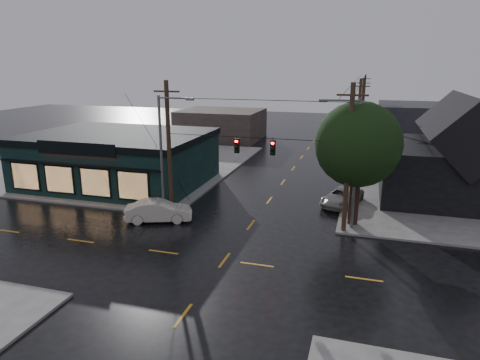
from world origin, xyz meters
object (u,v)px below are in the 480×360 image
(sedan_cream, at_px, (159,211))
(corner_tree, at_px, (358,145))
(utility_pole_nw, at_px, (172,214))
(suv_silver, at_px, (342,197))
(utility_pole_ne, at_px, (343,232))

(sedan_cream, bearing_deg, corner_tree, -98.14)
(utility_pole_nw, distance_m, suv_silver, 13.88)
(utility_pole_ne, height_order, suv_silver, utility_pole_ne)
(utility_pole_nw, distance_m, sedan_cream, 1.89)
(utility_pole_nw, xyz_separation_m, suv_silver, (12.50, 5.98, 0.68))
(utility_pole_nw, relative_size, sedan_cream, 2.10)
(corner_tree, bearing_deg, utility_pole_nw, -173.55)
(suv_silver, bearing_deg, sedan_cream, -130.67)
(suv_silver, bearing_deg, utility_pole_nw, -136.20)
(corner_tree, height_order, sedan_cream, corner_tree)
(corner_tree, bearing_deg, suv_silver, 103.04)
(corner_tree, height_order, utility_pole_ne, corner_tree)
(corner_tree, xyz_separation_m, utility_pole_ne, (-0.53, -1.53, -5.90))
(utility_pole_ne, xyz_separation_m, sedan_cream, (-13.23, -1.70, 0.80))
(corner_tree, xyz_separation_m, sedan_cream, (-13.76, -3.23, -5.10))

